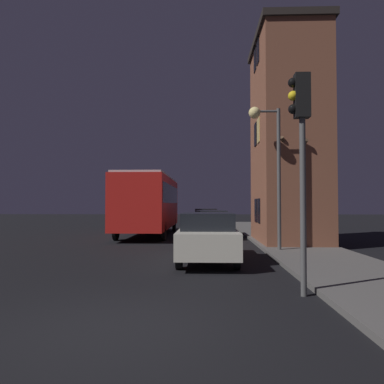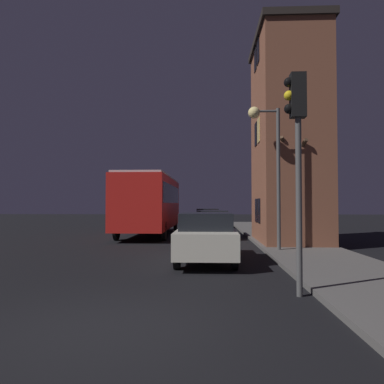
{
  "view_description": "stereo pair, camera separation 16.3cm",
  "coord_description": "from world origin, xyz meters",
  "views": [
    {
      "loc": [
        1.29,
        -5.62,
        1.83
      ],
      "look_at": [
        0.72,
        10.84,
        2.36
      ],
      "focal_mm": 35.0,
      "sensor_mm": 36.0,
      "label": 1
    },
    {
      "loc": [
        1.45,
        -5.61,
        1.83
      ],
      "look_at": [
        0.72,
        10.84,
        2.36
      ],
      "focal_mm": 35.0,
      "sensor_mm": 36.0,
      "label": 2
    }
  ],
  "objects": [
    {
      "name": "bare_tree",
      "position": [
        4.91,
        10.02,
        2.39
      ],
      "size": [
        1.62,
        1.3,
        4.4
      ],
      "color": "#473323",
      "rests_on": "sidewalk"
    },
    {
      "name": "streetlamp",
      "position": [
        3.65,
        8.52,
        3.99
      ],
      "size": [
        1.19,
        0.45,
        5.38
      ],
      "color": "#4C4C4C",
      "rests_on": "sidewalk"
    },
    {
      "name": "ground_plane",
      "position": [
        0.0,
        0.0,
        0.0
      ],
      "size": [
        120.0,
        120.0,
        0.0
      ],
      "primitive_type": "plane",
      "color": "black"
    },
    {
      "name": "traffic_light",
      "position": [
        3.22,
        1.93,
        3.2
      ],
      "size": [
        0.43,
        0.24,
        4.46
      ],
      "color": "#4C4C4C",
      "rests_on": "ground"
    },
    {
      "name": "brick_building",
      "position": [
        5.12,
        11.79,
        4.93
      ],
      "size": [
        3.04,
        5.29,
        9.56
      ],
      "color": "brown",
      "rests_on": "sidewalk"
    },
    {
      "name": "car_far_lane",
      "position": [
        1.37,
        22.93,
        0.79
      ],
      "size": [
        1.84,
        4.21,
        1.47
      ],
      "color": "#B21E19",
      "rests_on": "ground"
    },
    {
      "name": "car_near_lane",
      "position": [
        1.37,
        6.37,
        0.81
      ],
      "size": [
        1.79,
        4.74,
        1.55
      ],
      "color": "beige",
      "rests_on": "ground"
    },
    {
      "name": "bus",
      "position": [
        -1.97,
        16.13,
        2.04
      ],
      "size": [
        2.61,
        9.63,
        3.41
      ],
      "color": "red",
      "rests_on": "ground"
    },
    {
      "name": "car_mid_lane",
      "position": [
        1.64,
        15.12,
        0.76
      ],
      "size": [
        1.86,
        4.76,
        1.48
      ],
      "color": "#B7BABF",
      "rests_on": "ground"
    }
  ]
}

